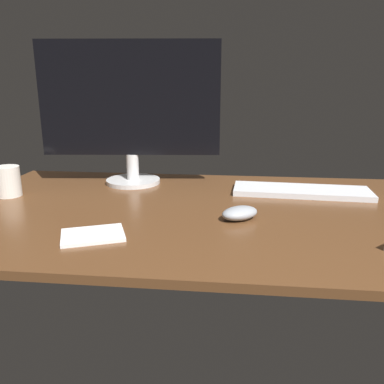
{
  "coord_description": "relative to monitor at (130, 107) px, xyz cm",
  "views": [
    {
      "loc": [
        11.05,
        -104.76,
        36.16
      ],
      "look_at": [
        -0.07,
        -4.32,
        8.0
      ],
      "focal_mm": 36.67,
      "sensor_mm": 36.0,
      "label": 1
    }
  ],
  "objects": [
    {
      "name": "notepad",
      "position": [
        3.55,
        -50.38,
        -25.79
      ],
      "size": [
        16.96,
        14.98,
        0.83
      ],
      "primitive_type": "cube",
      "rotation": [
        0.0,
        0.0,
        0.39
      ],
      "color": "white",
      "rests_on": "desk"
    },
    {
      "name": "keyboard",
      "position": [
        57.0,
        -7.67,
        -25.35
      ],
      "size": [
        43.38,
        16.26,
        1.71
      ],
      "primitive_type": "cube",
      "rotation": [
        0.0,
        0.0,
        -0.06
      ],
      "color": "silver",
      "rests_on": "desk"
    },
    {
      "name": "desk",
      "position": [
        24.45,
        -26.72,
        -27.21
      ],
      "size": [
        140.0,
        84.0,
        2.0
      ],
      "primitive_type": "cube",
      "color": "brown",
      "rests_on": "ground"
    },
    {
      "name": "computer_mouse",
      "position": [
        37.21,
        -34.68,
        -24.47
      ],
      "size": [
        11.99,
        11.14,
        3.47
      ],
      "primitive_type": "ellipsoid",
      "rotation": [
        0.0,
        0.0,
        0.63
      ],
      "color": "#999EA5",
      "rests_on": "desk"
    },
    {
      "name": "monitor",
      "position": [
        0.0,
        0.0,
        0.0
      ],
      "size": [
        60.5,
        18.86,
        47.84
      ],
      "rotation": [
        0.0,
        0.0,
        0.1
      ],
      "color": "silver",
      "rests_on": "desk"
    },
    {
      "name": "coffee_mug",
      "position": [
        -34.52,
        -20.34,
        -21.52
      ],
      "size": [
        7.7,
        7.7,
        9.37
      ],
      "primitive_type": "cylinder",
      "color": "silver",
      "rests_on": "desk"
    }
  ]
}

